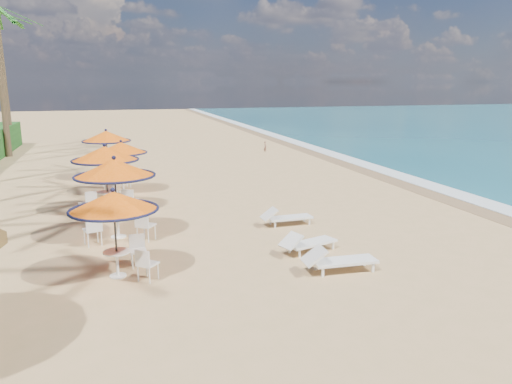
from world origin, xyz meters
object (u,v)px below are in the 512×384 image
station_0 (117,209)px  lounger_near (337,260)px  station_1 (115,176)px  station_2 (106,162)px  station_3 (120,154)px  lounger_mid (307,242)px  lounger_far (285,217)px  station_4 (107,141)px

station_0 → lounger_near: station_0 is taller
station_1 → station_2: 3.61m
station_2 → station_3: size_ratio=1.10×
station_0 → station_2: station_2 is taller
station_3 → lounger_near: size_ratio=1.19×
lounger_mid → lounger_far: size_ratio=1.04×
lounger_mid → lounger_near: bearing=-101.6°
station_3 → station_1: bearing=-92.5°
station_2 → lounger_mid: size_ratio=1.38×
lounger_near → lounger_far: (0.15, 4.48, -0.03)m
station_0 → station_4: (-0.23, 13.92, 0.17)m
lounger_near → lounger_mid: size_ratio=1.05×
station_0 → station_1: station_1 is taller
station_3 → lounger_far: (5.26, -6.99, -1.43)m
lounger_far → station_4: bearing=116.3°
lounger_far → station_3: bearing=124.9°
station_0 → station_1: 3.33m
station_1 → station_4: (-0.24, 10.60, -0.07)m
lounger_far → lounger_mid: bearing=-98.7°
station_2 → lounger_near: size_ratio=1.31×
station_0 → lounger_near: 5.76m
lounger_mid → station_3: bearing=98.6°
station_4 → lounger_mid: size_ratio=1.34×
lounger_near → lounger_far: bearing=90.3°
station_2 → lounger_far: bearing=-32.5°
station_3 → lounger_near: station_3 is taller
station_0 → station_2: (-0.28, 6.92, 0.14)m
station_1 → lounger_far: bearing=-1.4°
station_1 → station_2: (-0.30, 3.60, -0.10)m
station_2 → station_4: size_ratio=1.03×
station_2 → station_3: station_2 is taller
station_3 → station_2: bearing=-100.3°
station_0 → station_3: station_3 is taller
station_0 → station_3: bearing=88.3°
station_0 → station_3: (0.31, 10.18, -0.04)m
station_3 → lounger_far: size_ratio=1.31×
station_2 → lounger_far: station_2 is taller
station_3 → lounger_near: 12.63m
station_0 → lounger_mid: station_0 is taller
lounger_mid → lounger_far: 2.85m
lounger_near → lounger_far: 4.48m
station_4 → lounger_far: (5.80, -10.73, -1.64)m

